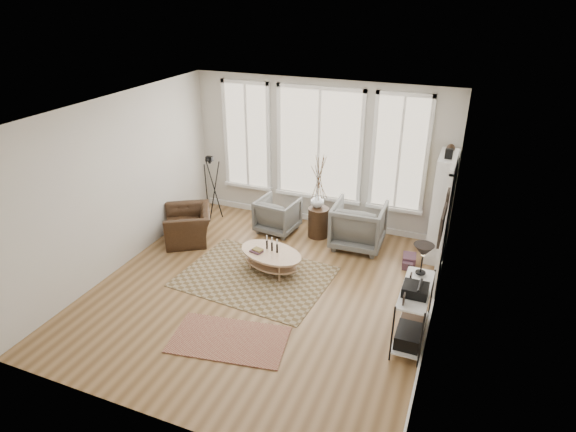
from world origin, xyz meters
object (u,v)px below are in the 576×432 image
at_px(armchair_right, 358,225).
at_px(accent_chair, 188,225).
at_px(bookcase, 442,207).
at_px(side_table, 319,199).
at_px(low_shelf, 414,308).
at_px(armchair_left, 278,215).
at_px(coffee_table, 271,256).

bearing_deg(armchair_right, accent_chair, 15.96).
distance_m(bookcase, armchair_right, 1.51).
xyz_separation_m(side_table, accent_chair, (-2.25, -1.07, -0.48)).
height_order(low_shelf, side_table, side_table).
distance_m(armchair_left, side_table, 0.94).
distance_m(bookcase, coffee_table, 3.10).
relative_size(bookcase, side_table, 1.24).
height_order(bookcase, coffee_table, bookcase).
xyz_separation_m(bookcase, accent_chair, (-4.46, -1.18, -0.64)).
xyz_separation_m(bookcase, side_table, (-2.21, -0.11, -0.16)).
bearing_deg(side_table, armchair_left, -174.11).
xyz_separation_m(bookcase, armchair_left, (-3.03, -0.19, -0.61)).
distance_m(low_shelf, side_table, 3.25).
height_order(armchair_right, accent_chair, armchair_right).
bearing_deg(side_table, low_shelf, -48.18).
height_order(bookcase, armchair_right, bookcase).
distance_m(coffee_table, armchair_right, 1.83).
bearing_deg(low_shelf, accent_chair, 163.09).
bearing_deg(coffee_table, side_table, 77.11).
bearing_deg(bookcase, armchair_right, -171.81).
xyz_separation_m(coffee_table, armchair_left, (-0.47, 1.42, 0.06)).
distance_m(coffee_table, armchair_left, 1.50).
distance_m(low_shelf, armchair_left, 3.78).
bearing_deg(bookcase, low_shelf, -91.28).
bearing_deg(side_table, accent_chair, -154.51).
bearing_deg(armchair_right, bookcase, -173.63).
bearing_deg(bookcase, side_table, -177.14).
distance_m(armchair_right, side_table, 0.90).
height_order(low_shelf, coffee_table, low_shelf).
bearing_deg(armchair_left, coffee_table, 114.43).
bearing_deg(armchair_right, coffee_table, 48.92).
xyz_separation_m(bookcase, low_shelf, (-0.06, -2.52, -0.44)).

